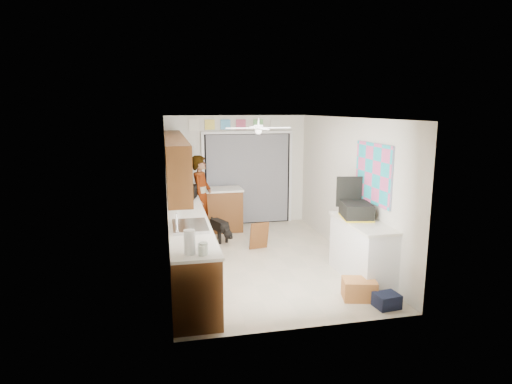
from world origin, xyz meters
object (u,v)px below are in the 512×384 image
paper_towel_roll (190,242)px  microwave (187,192)px  soap_bottle (176,201)px  man (201,197)px  cup (202,246)px  navy_crate (387,300)px  suitcase (356,211)px  cardboard_box (359,289)px  dog (219,229)px

paper_towel_roll → microwave: bearing=87.5°
soap_bottle → man: 1.54m
cup → navy_crate: bearing=-4.2°
suitcase → soap_bottle: bearing=167.5°
soap_bottle → cardboard_box: (2.45, -2.05, -0.96)m
paper_towel_roll → dog: size_ratio=0.47×
navy_crate → dog: 3.87m
paper_towel_roll → navy_crate: paper_towel_roll is taller
suitcase → cardboard_box: 1.31m
cup → man: bearing=85.2°
cardboard_box → paper_towel_roll: bearing=-173.0°
microwave → soap_bottle: size_ratio=1.44×
paper_towel_roll → soap_bottle: bearing=92.0°
man → suitcase: bearing=-119.4°
cup → navy_crate: cup is taller
man → microwave: bearing=170.1°
suitcase → navy_crate: 1.54m
paper_towel_roll → cardboard_box: 2.56m
cardboard_box → man: man is taller
microwave → suitcase: size_ratio=0.81×
soap_bottle → cup: bearing=-83.7°
cardboard_box → dog: bearing=117.3°
suitcase → man: bearing=141.1°
soap_bottle → navy_crate: soap_bottle is taller
man → dog: bearing=-121.4°
suitcase → man: (-2.22, 2.60, -0.20)m
microwave → cup: (0.02, -3.06, -0.08)m
man → dog: man is taller
microwave → navy_crate: (2.47, -3.24, -0.97)m
dog → man: bearing=105.5°
suitcase → dog: 3.03m
suitcase → cardboard_box: (-0.32, -0.87, -0.92)m
paper_towel_roll → cardboard_box: size_ratio=0.65×
cardboard_box → navy_crate: cardboard_box is taller
navy_crate → man: bearing=119.5°
cardboard_box → man: bearing=118.7°
soap_bottle → dog: soap_bottle is taller
cardboard_box → navy_crate: 0.41m
microwave → paper_towel_roll: (-0.14, -3.20, 0.02)m
cardboard_box → cup: bearing=-176.2°
microwave → soap_bottle: 0.89m
paper_towel_roll → suitcase: paper_towel_roll is taller
cup → navy_crate: 2.62m
soap_bottle → suitcase: size_ratio=0.56×
cup → suitcase: 2.72m
cardboard_box → navy_crate: (0.25, -0.33, -0.05)m
paper_towel_roll → man: (0.47, 3.76, -0.23)m
microwave → cup: size_ratio=4.12×
cardboard_box → dog: 3.47m
microwave → cup: bearing=-164.5°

